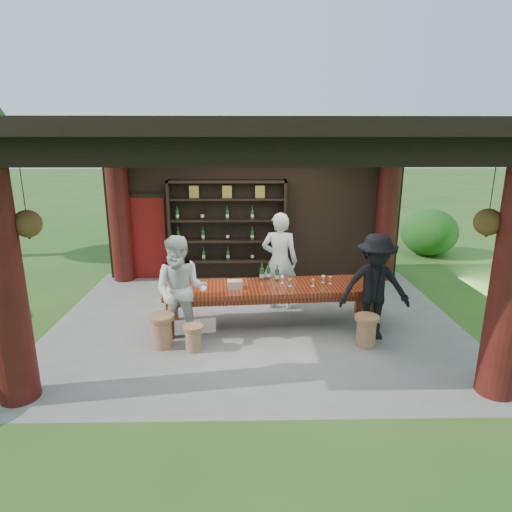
{
  "coord_description": "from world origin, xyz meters",
  "views": [
    {
      "loc": [
        -0.15,
        -7.4,
        3.27
      ],
      "look_at": [
        0.0,
        0.4,
        1.15
      ],
      "focal_mm": 30.0,
      "sensor_mm": 36.0,
      "label": 1
    }
  ],
  "objects_px": {
    "guest_woman": "(181,291)",
    "stool_far_left": "(162,330)",
    "stool_near_left": "(193,337)",
    "wine_shelf": "(228,231)",
    "napkin_basket": "(235,284)",
    "guest_man": "(375,287)",
    "host": "(280,261)",
    "tasting_table": "(271,291)",
    "stool_near_right": "(366,330)"
  },
  "relations": [
    {
      "from": "guest_woman",
      "to": "stool_far_left",
      "type": "bearing_deg",
      "value": -149.43
    },
    {
      "from": "stool_far_left",
      "to": "stool_near_left",
      "type": "bearing_deg",
      "value": -13.94
    },
    {
      "from": "wine_shelf",
      "to": "napkin_basket",
      "type": "relative_size",
      "value": 10.47
    },
    {
      "from": "guest_man",
      "to": "host",
      "type": "bearing_deg",
      "value": 138.13
    },
    {
      "from": "tasting_table",
      "to": "stool_near_right",
      "type": "relative_size",
      "value": 7.4
    },
    {
      "from": "wine_shelf",
      "to": "stool_near_left",
      "type": "xyz_separation_m",
      "value": [
        -0.4,
        -3.59,
        -0.97
      ]
    },
    {
      "from": "wine_shelf",
      "to": "napkin_basket",
      "type": "xyz_separation_m",
      "value": [
        0.24,
        -2.74,
        -0.38
      ]
    },
    {
      "from": "stool_near_right",
      "to": "guest_man",
      "type": "distance_m",
      "value": 0.72
    },
    {
      "from": "stool_near_left",
      "to": "napkin_basket",
      "type": "distance_m",
      "value": 1.22
    },
    {
      "from": "host",
      "to": "tasting_table",
      "type": "bearing_deg",
      "value": 87.31
    },
    {
      "from": "wine_shelf",
      "to": "tasting_table",
      "type": "height_order",
      "value": "wine_shelf"
    },
    {
      "from": "tasting_table",
      "to": "stool_far_left",
      "type": "xyz_separation_m",
      "value": [
        -1.82,
        -0.86,
        -0.34
      ]
    },
    {
      "from": "stool_near_right",
      "to": "host",
      "type": "xyz_separation_m",
      "value": [
        -1.3,
        1.69,
        0.69
      ]
    },
    {
      "from": "stool_near_right",
      "to": "guest_woman",
      "type": "xyz_separation_m",
      "value": [
        -3.01,
        0.17,
        0.63
      ]
    },
    {
      "from": "tasting_table",
      "to": "guest_man",
      "type": "relative_size",
      "value": 2.12
    },
    {
      "from": "wine_shelf",
      "to": "guest_woman",
      "type": "height_order",
      "value": "wine_shelf"
    },
    {
      "from": "tasting_table",
      "to": "guest_woman",
      "type": "relative_size",
      "value": 2.12
    },
    {
      "from": "stool_far_left",
      "to": "host",
      "type": "height_order",
      "value": "host"
    },
    {
      "from": "tasting_table",
      "to": "napkin_basket",
      "type": "relative_size",
      "value": 14.81
    },
    {
      "from": "wine_shelf",
      "to": "host",
      "type": "xyz_separation_m",
      "value": [
        1.1,
        -1.79,
        -0.23
      ]
    },
    {
      "from": "stool_near_left",
      "to": "stool_near_right",
      "type": "distance_m",
      "value": 2.81
    },
    {
      "from": "tasting_table",
      "to": "napkin_basket",
      "type": "distance_m",
      "value": 0.69
    },
    {
      "from": "tasting_table",
      "to": "host",
      "type": "distance_m",
      "value": 0.9
    },
    {
      "from": "stool_near_left",
      "to": "stool_far_left",
      "type": "relative_size",
      "value": 0.77
    },
    {
      "from": "host",
      "to": "guest_man",
      "type": "xyz_separation_m",
      "value": [
        1.49,
        -1.39,
        -0.06
      ]
    },
    {
      "from": "stool_near_left",
      "to": "stool_far_left",
      "type": "bearing_deg",
      "value": 166.06
    },
    {
      "from": "host",
      "to": "guest_woman",
      "type": "distance_m",
      "value": 2.29
    },
    {
      "from": "wine_shelf",
      "to": "tasting_table",
      "type": "bearing_deg",
      "value": -71.0
    },
    {
      "from": "stool_far_left",
      "to": "guest_man",
      "type": "relative_size",
      "value": 0.31
    },
    {
      "from": "stool_near_right",
      "to": "host",
      "type": "bearing_deg",
      "value": 127.67
    },
    {
      "from": "stool_near_right",
      "to": "napkin_basket",
      "type": "distance_m",
      "value": 2.34
    },
    {
      "from": "stool_far_left",
      "to": "napkin_basket",
      "type": "bearing_deg",
      "value": 31.66
    },
    {
      "from": "stool_near_left",
      "to": "napkin_basket",
      "type": "bearing_deg",
      "value": 52.84
    },
    {
      "from": "stool_near_left",
      "to": "guest_man",
      "type": "xyz_separation_m",
      "value": [
        2.99,
        0.41,
        0.68
      ]
    },
    {
      "from": "guest_woman",
      "to": "guest_man",
      "type": "relative_size",
      "value": 1.0
    },
    {
      "from": "host",
      "to": "guest_man",
      "type": "distance_m",
      "value": 2.04
    },
    {
      "from": "stool_far_left",
      "to": "guest_woman",
      "type": "bearing_deg",
      "value": 25.34
    },
    {
      "from": "host",
      "to": "napkin_basket",
      "type": "xyz_separation_m",
      "value": [
        -0.85,
        -0.95,
        -0.15
      ]
    },
    {
      "from": "guest_woman",
      "to": "stool_near_right",
      "type": "bearing_deg",
      "value": 2.05
    },
    {
      "from": "guest_man",
      "to": "napkin_basket",
      "type": "bearing_deg",
      "value": 170.51
    },
    {
      "from": "tasting_table",
      "to": "guest_woman",
      "type": "height_order",
      "value": "guest_woman"
    },
    {
      "from": "stool_near_right",
      "to": "guest_man",
      "type": "xyz_separation_m",
      "value": [
        0.18,
        0.3,
        0.63
      ]
    },
    {
      "from": "stool_far_left",
      "to": "host",
      "type": "relative_size",
      "value": 0.29
    },
    {
      "from": "wine_shelf",
      "to": "stool_near_right",
      "type": "distance_m",
      "value": 4.33
    },
    {
      "from": "stool_near_left",
      "to": "tasting_table",
      "type": "bearing_deg",
      "value": 37.39
    },
    {
      "from": "wine_shelf",
      "to": "guest_man",
      "type": "relative_size",
      "value": 1.5
    },
    {
      "from": "guest_woman",
      "to": "napkin_basket",
      "type": "bearing_deg",
      "value": 39.02
    },
    {
      "from": "wine_shelf",
      "to": "stool_near_right",
      "type": "bearing_deg",
      "value": -55.36
    },
    {
      "from": "stool_near_left",
      "to": "napkin_basket",
      "type": "relative_size",
      "value": 1.65
    },
    {
      "from": "stool_far_left",
      "to": "guest_woman",
      "type": "distance_m",
      "value": 0.71
    }
  ]
}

